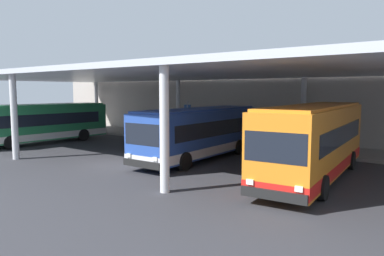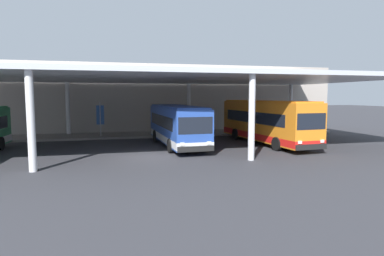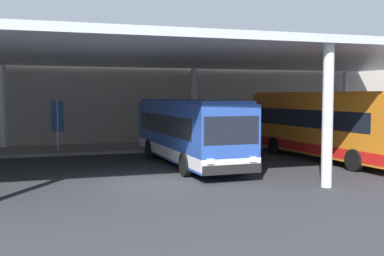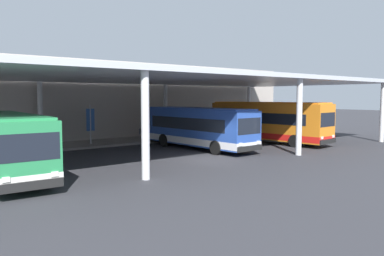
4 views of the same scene
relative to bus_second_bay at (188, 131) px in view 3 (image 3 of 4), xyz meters
name	(u,v)px [view 3 (image 3 of 4)]	position (x,y,z in m)	size (l,w,h in m)	color
ground_plane	(149,184)	(-2.94, -4.44, -1.66)	(200.00, 200.00, 0.00)	#333338
platform_kerb	(108,148)	(-2.94, 7.31, -1.57)	(42.00, 4.50, 0.18)	gray
station_building_facade	(102,91)	(-2.94, 10.56, 2.04)	(48.00, 1.60, 7.39)	#ADA399
canopy_shelter	(124,56)	(-2.94, 1.06, 3.66)	(40.00, 17.00, 5.55)	silver
bus_second_bay	(188,131)	(0.00, 0.00, 0.00)	(2.94, 10.60, 3.17)	#284CA8
bus_middle_bay	(327,125)	(7.39, -0.74, 0.19)	(3.39, 11.49, 3.57)	orange
bench_waiting	(156,138)	(0.08, 7.37, -0.99)	(1.80, 0.45, 0.92)	#4C515B
trash_bin	(190,136)	(2.41, 7.47, -0.98)	(0.52, 0.52, 0.98)	#33383D
banner_sign	(58,119)	(-5.98, 6.50, 0.32)	(0.70, 0.12, 3.20)	#B2B2B7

